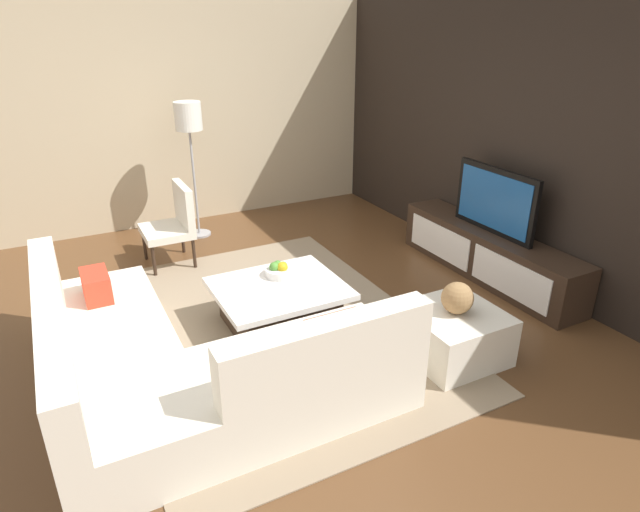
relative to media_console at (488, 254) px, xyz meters
name	(u,v)px	position (x,y,z in m)	size (l,w,h in m)	color
ground_plane	(274,332)	(0.00, -2.40, -0.25)	(14.00, 14.00, 0.00)	brown
feature_wall_back	(526,140)	(0.00, 0.30, 1.15)	(6.40, 0.12, 2.80)	black
side_wall_left	(185,112)	(-3.20, -2.20, 1.15)	(0.12, 5.20, 2.80)	#C6B28E
area_rug	(270,326)	(-0.10, -2.40, -0.24)	(3.45, 2.50, 0.01)	gray
media_console	(488,254)	(0.00, 0.00, 0.00)	(2.23, 0.44, 0.50)	#332319
television	(495,201)	(0.00, 0.00, 0.58)	(1.03, 0.06, 0.65)	black
sectional_couch	(180,364)	(0.50, -3.30, 0.03)	(2.36, 2.27, 0.83)	silver
coffee_table	(279,304)	(-0.10, -2.30, -0.05)	(0.92, 1.08, 0.38)	#332319
accent_chair_near	(174,220)	(-1.84, -2.76, 0.24)	(0.57, 0.50, 0.87)	#332319
floor_lamp	(189,125)	(-2.54, -2.33, 1.10)	(0.31, 0.31, 1.62)	#A5A5AA
ottoman	(453,334)	(0.98, -1.28, -0.05)	(0.70, 0.70, 0.40)	silver
fruit_bowl	(280,270)	(-0.28, -2.20, 0.18)	(0.28, 0.28, 0.14)	silver
decorative_ball	(457,298)	(0.98, -1.28, 0.27)	(0.25, 0.25, 0.25)	#997247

